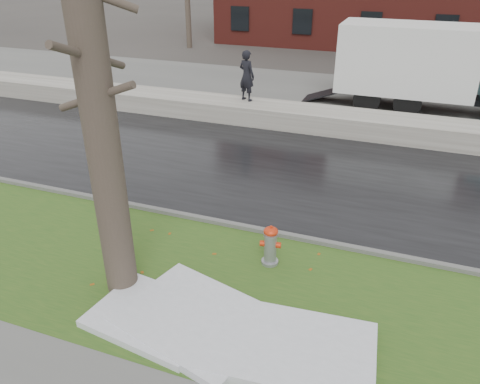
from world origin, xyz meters
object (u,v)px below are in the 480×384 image
(worker, at_px, (247,76))
(fire_hydrant, at_px, (270,243))
(tree, at_px, (97,102))
(box_truck, at_px, (435,67))

(worker, bearing_deg, fire_hydrant, 134.23)
(tree, xyz_separation_m, box_truck, (5.53, 14.31, -2.00))
(tree, distance_m, worker, 11.10)
(fire_hydrant, xyz_separation_m, worker, (-3.77, 9.07, 1.18))
(fire_hydrant, xyz_separation_m, tree, (-2.53, -1.76, 3.28))
(fire_hydrant, distance_m, worker, 9.89)
(tree, bearing_deg, fire_hydrant, 34.83)
(fire_hydrant, xyz_separation_m, box_truck, (3.00, 12.55, 1.28))
(tree, height_order, box_truck, tree)
(worker, bearing_deg, box_truck, -131.11)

